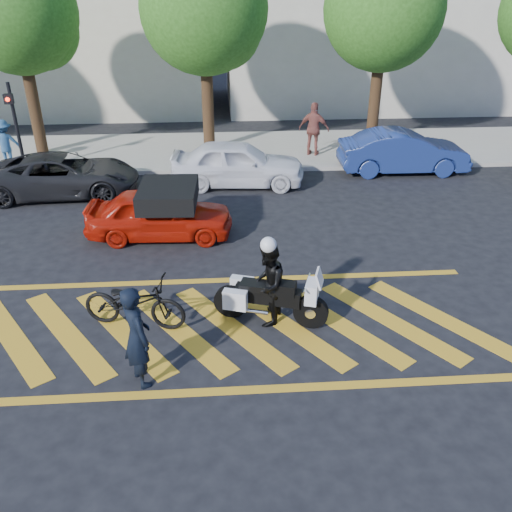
{
  "coord_description": "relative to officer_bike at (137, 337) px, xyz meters",
  "views": [
    {
      "loc": [
        0.35,
        -9.11,
        6.47
      ],
      "look_at": [
        1.08,
        1.09,
        1.05
      ],
      "focal_mm": 38.0,
      "sensor_mm": 36.0,
      "label": 1
    }
  ],
  "objects": [
    {
      "name": "sidewalk",
      "position": [
        1.14,
        13.52,
        -0.89
      ],
      "size": [
        60.0,
        5.0,
        0.15
      ],
      "primitive_type": "cube",
      "color": "#9E998E",
      "rests_on": "ground"
    },
    {
      "name": "officer_bike",
      "position": [
        0.0,
        0.0,
        0.0
      ],
      "size": [
        0.74,
        0.84,
        1.92
      ],
      "primitive_type": "imported",
      "rotation": [
        0.0,
        0.0,
        2.07
      ],
      "color": "black",
      "rests_on": "ground"
    },
    {
      "name": "parked_right",
      "position": [
        8.04,
        10.72,
        -0.22
      ],
      "size": [
        4.54,
        1.66,
        1.49
      ],
      "primitive_type": "imported",
      "rotation": [
        0.0,
        0.0,
        1.55
      ],
      "color": "navy",
      "rests_on": "ground"
    },
    {
      "name": "tree_center",
      "position": [
        1.26,
        13.58,
        4.14
      ],
      "size": [
        4.6,
        4.6,
        7.56
      ],
      "color": "black",
      "rests_on": "ground"
    },
    {
      "name": "red_convertible",
      "position": [
        -0.15,
        5.93,
        -0.3
      ],
      "size": [
        3.95,
        1.73,
        1.32
      ],
      "primitive_type": "imported",
      "rotation": [
        0.0,
        0.0,
        1.53
      ],
      "color": "#B61708",
      "rests_on": "ground"
    },
    {
      "name": "police_motorcycle",
      "position": [
        2.4,
        1.69,
        -0.39
      ],
      "size": [
        2.32,
        1.14,
        1.05
      ],
      "rotation": [
        0.0,
        0.0,
        -0.31
      ],
      "color": "black",
      "rests_on": "ground"
    },
    {
      "name": "officer_moto",
      "position": [
        2.39,
        1.68,
        -0.07
      ],
      "size": [
        0.91,
        1.03,
        1.78
      ],
      "primitive_type": "imported",
      "rotation": [
        0.0,
        0.0,
        -1.88
      ],
      "color": "black",
      "rests_on": "ground"
    },
    {
      "name": "building_left",
      "position": [
        -6.86,
        22.52,
        4.04
      ],
      "size": [
        16.0,
        8.0,
        10.0
      ],
      "primitive_type": "cube",
      "color": "beige",
      "rests_on": "ground"
    },
    {
      "name": "parked_mid_left",
      "position": [
        -3.52,
        9.32,
        -0.3
      ],
      "size": [
        4.86,
        2.43,
        1.32
      ],
      "primitive_type": "imported",
      "rotation": [
        0.0,
        0.0,
        1.62
      ],
      "color": "black",
      "rests_on": "ground"
    },
    {
      "name": "signal_pole",
      "position": [
        -5.36,
        11.25,
        0.96
      ],
      "size": [
        0.28,
        0.43,
        3.2
      ],
      "color": "black",
      "rests_on": "ground"
    },
    {
      "name": "tree_right",
      "position": [
        7.76,
        13.58,
        4.08
      ],
      "size": [
        4.4,
        4.4,
        7.41
      ],
      "color": "black",
      "rests_on": "ground"
    },
    {
      "name": "pedestrian_right",
      "position": [
        5.11,
        12.5,
        0.18
      ],
      "size": [
        1.26,
        0.89,
        1.98
      ],
      "primitive_type": "imported",
      "rotation": [
        0.0,
        0.0,
        2.75
      ],
      "color": "#914C41",
      "rests_on": "sidewalk"
    },
    {
      "name": "bicycle",
      "position": [
        -0.3,
        1.72,
        -0.41
      ],
      "size": [
        2.23,
        1.22,
        1.11
      ],
      "primitive_type": "imported",
      "rotation": [
        0.0,
        0.0,
        1.33
      ],
      "color": "black",
      "rests_on": "ground"
    },
    {
      "name": "parked_mid_right",
      "position": [
        2.1,
        9.8,
        -0.21
      ],
      "size": [
        4.55,
        2.12,
        1.51
      ],
      "primitive_type": "imported",
      "rotation": [
        0.0,
        0.0,
        1.49
      ],
      "color": "white",
      "rests_on": "ground"
    },
    {
      "name": "pedestrian_left",
      "position": [
        -6.1,
        11.88,
        0.03
      ],
      "size": [
        1.25,
        1.0,
        1.69
      ],
      "primitive_type": "imported",
      "rotation": [
        0.0,
        0.0,
        3.54
      ],
      "color": "#325E8B",
      "rests_on": "sidewalk"
    },
    {
      "name": "ground",
      "position": [
        1.14,
        1.52,
        -0.96
      ],
      "size": [
        90.0,
        90.0,
        0.0
      ],
      "primitive_type": "plane",
      "color": "black",
      "rests_on": "ground"
    },
    {
      "name": "tree_left",
      "position": [
        -5.24,
        13.58,
        4.03
      ],
      "size": [
        4.2,
        4.2,
        7.26
      ],
      "color": "black",
      "rests_on": "ground"
    },
    {
      "name": "crosswalk",
      "position": [
        1.1,
        1.52,
        -0.96
      ],
      "size": [
        12.33,
        4.0,
        0.01
      ],
      "color": "gold",
      "rests_on": "ground"
    }
  ]
}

